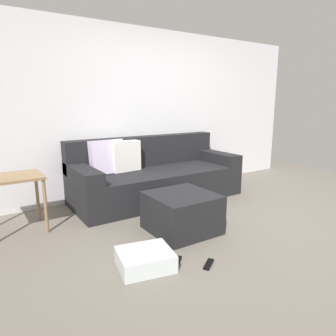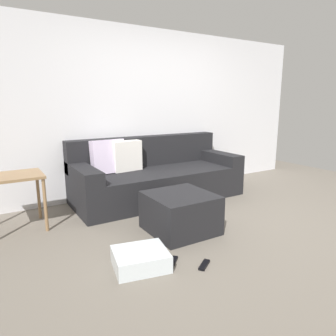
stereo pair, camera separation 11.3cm
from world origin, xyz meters
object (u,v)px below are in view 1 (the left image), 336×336
object	(u,v)px
side_table	(14,185)
storage_bin	(145,259)
remote_by_storage_bin	(178,262)
ottoman	(182,212)
couch_sectional	(154,177)
remote_near_ottoman	(209,264)

from	to	relation	value
side_table	storage_bin	bearing A→B (deg)	-61.14
remote_by_storage_bin	ottoman	bearing A→B (deg)	7.20
couch_sectional	storage_bin	size ratio (longest dim) A/B	5.35
couch_sectional	side_table	size ratio (longest dim) A/B	3.89
couch_sectional	storage_bin	distance (m)	1.98
ottoman	remote_by_storage_bin	distance (m)	0.74
remote_near_ottoman	couch_sectional	bearing A→B (deg)	38.43
storage_bin	remote_by_storage_bin	bearing A→B (deg)	-19.63
couch_sectional	ottoman	distance (m)	1.25
side_table	remote_by_storage_bin	world-z (taller)	side_table
couch_sectional	remote_near_ottoman	distance (m)	2.04
storage_bin	side_table	bearing A→B (deg)	118.86
couch_sectional	ottoman	size ratio (longest dim) A/B	3.53
side_table	remote_near_ottoman	distance (m)	2.21
couch_sectional	remote_by_storage_bin	size ratio (longest dim) A/B	12.32
remote_near_ottoman	remote_by_storage_bin	xyz separation A→B (m)	(-0.21, 0.18, 0.00)
side_table	remote_near_ottoman	world-z (taller)	side_table
storage_bin	remote_by_storage_bin	world-z (taller)	storage_bin
ottoman	remote_near_ottoman	size ratio (longest dim) A/B	3.92
storage_bin	remote_near_ottoman	bearing A→B (deg)	-30.12
remote_by_storage_bin	side_table	bearing A→B (deg)	80.37
couch_sectional	ottoman	xyz separation A→B (m)	(-0.35, -1.19, -0.11)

